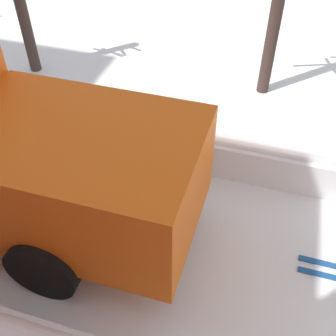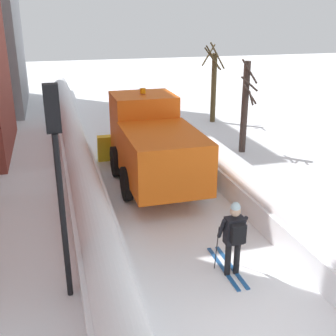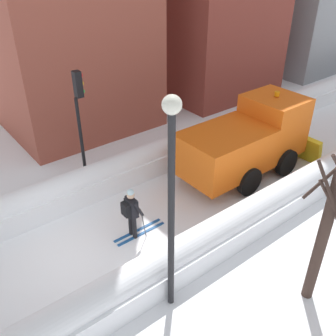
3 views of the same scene
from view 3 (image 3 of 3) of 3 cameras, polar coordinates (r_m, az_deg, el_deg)
name	(u,v)px [view 3 (image 3 of 3)]	position (r m, az deg, el deg)	size (l,w,h in m)	color
ground_plane	(279,155)	(17.43, 16.44, 1.89)	(80.00, 80.00, 0.00)	white
snowbank_left	(239,125)	(18.50, 10.67, 6.42)	(1.10, 36.00, 1.21)	white
snowbank_right	(333,168)	(16.13, 23.61, 0.07)	(1.10, 36.00, 1.17)	white
plow_truck	(249,139)	(15.16, 12.08, 4.25)	(3.20, 5.98, 3.12)	orange
skier	(131,211)	(11.82, -5.53, -6.48)	(0.62, 1.80, 1.81)	black
traffic_light_pole	(80,109)	(13.71, -13.13, 8.68)	(0.28, 0.42, 4.44)	black
street_lamp	(171,190)	(8.15, 0.51, -3.32)	(0.40, 0.40, 5.75)	black
bare_tree_near	(324,234)	(9.94, 22.38, -9.17)	(1.12, 1.25, 4.52)	#3B2B24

